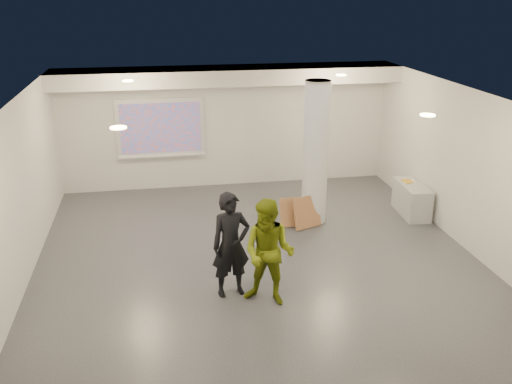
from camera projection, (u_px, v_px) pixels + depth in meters
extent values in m
cube|color=#37393E|center=(260.00, 264.00, 10.33)|extent=(8.00, 9.00, 0.01)
cube|color=white|center=(260.00, 100.00, 9.30)|extent=(8.00, 9.00, 0.01)
cube|color=silver|center=(227.00, 126.00, 13.98)|extent=(8.00, 0.01, 3.00)
cube|color=silver|center=(343.00, 334.00, 5.65)|extent=(8.00, 0.01, 3.00)
cube|color=silver|center=(16.00, 201.00, 9.15)|extent=(0.01, 9.00, 3.00)
cube|color=silver|center=(474.00, 173.00, 10.48)|extent=(0.01, 9.00, 3.00)
cube|color=silver|center=(229.00, 75.00, 13.02)|extent=(8.00, 1.10, 0.36)
cylinder|color=#EADB87|center=(128.00, 81.00, 11.26)|extent=(0.22, 0.22, 0.02)
cylinder|color=#EADB87|center=(341.00, 75.00, 11.99)|extent=(0.22, 0.22, 0.02)
cylinder|color=#EADB87|center=(118.00, 128.00, 7.56)|extent=(0.22, 0.22, 0.02)
cylinder|color=#EADB87|center=(428.00, 115.00, 8.29)|extent=(0.22, 0.22, 0.02)
cylinder|color=silver|center=(316.00, 153.00, 11.73)|extent=(0.52, 0.52, 3.00)
cube|color=white|center=(161.00, 127.00, 13.66)|extent=(2.10, 0.06, 1.40)
cube|color=blue|center=(161.00, 128.00, 13.62)|extent=(1.90, 0.01, 1.20)
cube|color=white|center=(162.00, 156.00, 13.84)|extent=(2.10, 0.08, 0.04)
cube|color=#9EA1A3|center=(412.00, 199.00, 12.48)|extent=(0.57, 1.21, 0.69)
cube|color=white|center=(409.00, 181.00, 12.56)|extent=(0.31, 0.35, 0.02)
cube|color=gold|center=(408.00, 181.00, 12.54)|extent=(0.20, 0.27, 0.03)
cube|color=#9F6A40|center=(307.00, 212.00, 11.81)|extent=(0.64, 0.40, 0.66)
cube|color=#9F6A40|center=(293.00, 212.00, 11.90)|extent=(0.56, 0.26, 0.60)
imported|color=black|center=(231.00, 245.00, 9.07)|extent=(0.70, 0.52, 1.74)
imported|color=olive|center=(269.00, 253.00, 8.81)|extent=(1.05, 0.98, 1.73)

